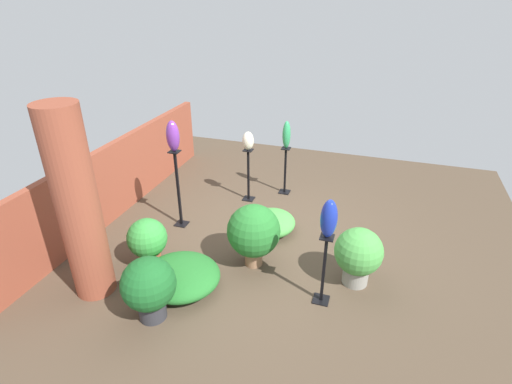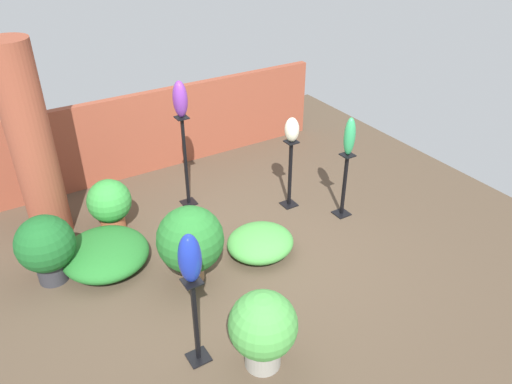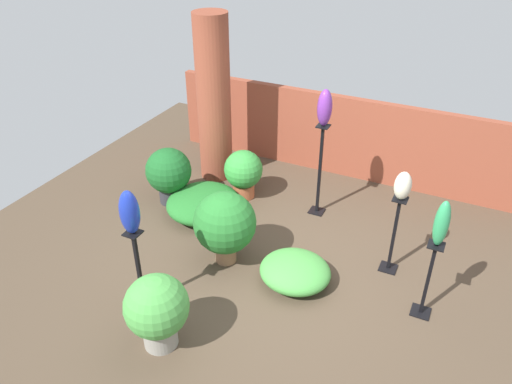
{
  "view_description": "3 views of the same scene",
  "coord_description": "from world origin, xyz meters",
  "px_view_note": "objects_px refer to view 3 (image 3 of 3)",
  "views": [
    {
      "loc": [
        -4.98,
        -1.53,
        3.53
      ],
      "look_at": [
        0.11,
        0.14,
        0.75
      ],
      "focal_mm": 28.0,
      "sensor_mm": 36.0,
      "label": 1
    },
    {
      "loc": [
        -2.29,
        -4.12,
        3.8
      ],
      "look_at": [
        0.28,
        0.07,
        0.79
      ],
      "focal_mm": 35.0,
      "sensor_mm": 36.0,
      "label": 2
    },
    {
      "loc": [
        1.74,
        -4.15,
        3.88
      ],
      "look_at": [
        -0.29,
        0.04,
        1.0
      ],
      "focal_mm": 35.0,
      "sensor_mm": 36.0,
      "label": 3
    }
  ],
  "objects_px": {
    "potted_plant_mid_right": "(157,309)",
    "art_vase_jade": "(442,224)",
    "pedestal_ivory": "(393,238)",
    "pedestal_violet": "(320,174)",
    "art_vase_cobalt": "(130,212)",
    "potted_plant_front_right": "(243,172)",
    "brick_pillar": "(214,100)",
    "potted_plant_walkway_edge": "(169,173)",
    "pedestal_cobalt": "(139,273)",
    "art_vase_violet": "(325,108)",
    "pedestal_jade": "(427,283)",
    "potted_plant_front_left": "(225,224)",
    "art_vase_ivory": "(403,186)"
  },
  "relations": [
    {
      "from": "potted_plant_mid_right",
      "to": "art_vase_jade",
      "type": "bearing_deg",
      "value": 34.61
    },
    {
      "from": "pedestal_ivory",
      "to": "pedestal_violet",
      "type": "xyz_separation_m",
      "value": [
        -1.18,
        0.77,
        0.15
      ]
    },
    {
      "from": "art_vase_cobalt",
      "to": "potted_plant_mid_right",
      "type": "xyz_separation_m",
      "value": [
        0.48,
        -0.37,
        -0.74
      ]
    },
    {
      "from": "pedestal_ivory",
      "to": "art_vase_cobalt",
      "type": "relative_size",
      "value": 2.03
    },
    {
      "from": "pedestal_violet",
      "to": "potted_plant_mid_right",
      "type": "distance_m",
      "value": 2.94
    },
    {
      "from": "pedestal_ivory",
      "to": "potted_plant_front_right",
      "type": "height_order",
      "value": "pedestal_ivory"
    },
    {
      "from": "brick_pillar",
      "to": "pedestal_ivory",
      "type": "height_order",
      "value": "brick_pillar"
    },
    {
      "from": "art_vase_cobalt",
      "to": "art_vase_jade",
      "type": "bearing_deg",
      "value": 23.43
    },
    {
      "from": "potted_plant_mid_right",
      "to": "potted_plant_walkway_edge",
      "type": "height_order",
      "value": "potted_plant_walkway_edge"
    },
    {
      "from": "pedestal_ivory",
      "to": "pedestal_cobalt",
      "type": "xyz_separation_m",
      "value": [
        -2.25,
        -1.74,
        -0.01
      ]
    },
    {
      "from": "art_vase_jade",
      "to": "art_vase_cobalt",
      "type": "relative_size",
      "value": 1.05
    },
    {
      "from": "art_vase_cobalt",
      "to": "pedestal_ivory",
      "type": "bearing_deg",
      "value": 37.81
    },
    {
      "from": "pedestal_violet",
      "to": "art_vase_violet",
      "type": "height_order",
      "value": "art_vase_violet"
    },
    {
      "from": "pedestal_jade",
      "to": "potted_plant_mid_right",
      "type": "bearing_deg",
      "value": -145.39
    },
    {
      "from": "art_vase_cobalt",
      "to": "potted_plant_mid_right",
      "type": "relative_size",
      "value": 0.6
    },
    {
      "from": "art_vase_violet",
      "to": "potted_plant_front_left",
      "type": "bearing_deg",
      "value": -113.08
    },
    {
      "from": "art_vase_jade",
      "to": "art_vase_cobalt",
      "type": "distance_m",
      "value": 2.97
    },
    {
      "from": "pedestal_jade",
      "to": "pedestal_cobalt",
      "type": "bearing_deg",
      "value": -156.57
    },
    {
      "from": "brick_pillar",
      "to": "potted_plant_front_left",
      "type": "relative_size",
      "value": 2.67
    },
    {
      "from": "art_vase_jade",
      "to": "potted_plant_walkway_edge",
      "type": "bearing_deg",
      "value": 169.35
    },
    {
      "from": "pedestal_ivory",
      "to": "pedestal_violet",
      "type": "distance_m",
      "value": 1.42
    },
    {
      "from": "brick_pillar",
      "to": "pedestal_jade",
      "type": "distance_m",
      "value": 3.89
    },
    {
      "from": "pedestal_ivory",
      "to": "art_vase_violet",
      "type": "bearing_deg",
      "value": 146.71
    },
    {
      "from": "brick_pillar",
      "to": "potted_plant_mid_right",
      "type": "relative_size",
      "value": 3.03
    },
    {
      "from": "art_vase_violet",
      "to": "potted_plant_front_right",
      "type": "height_order",
      "value": "art_vase_violet"
    },
    {
      "from": "art_vase_ivory",
      "to": "art_vase_jade",
      "type": "relative_size",
      "value": 0.65
    },
    {
      "from": "pedestal_violet",
      "to": "art_vase_cobalt",
      "type": "distance_m",
      "value": 2.8
    },
    {
      "from": "pedestal_violet",
      "to": "potted_plant_front_left",
      "type": "xyz_separation_m",
      "value": [
        -0.63,
        -1.47,
        -0.06
      ]
    },
    {
      "from": "pedestal_cobalt",
      "to": "potted_plant_mid_right",
      "type": "relative_size",
      "value": 1.18
    },
    {
      "from": "art_vase_violet",
      "to": "potted_plant_front_left",
      "type": "xyz_separation_m",
      "value": [
        -0.63,
        -1.47,
        -1.0
      ]
    },
    {
      "from": "pedestal_ivory",
      "to": "potted_plant_walkway_edge",
      "type": "relative_size",
      "value": 1.2
    },
    {
      "from": "art_vase_cobalt",
      "to": "potted_plant_walkway_edge",
      "type": "xyz_separation_m",
      "value": [
        -0.9,
        1.86,
        -0.73
      ]
    },
    {
      "from": "art_vase_ivory",
      "to": "art_vase_violet",
      "type": "xyz_separation_m",
      "value": [
        -1.18,
        0.77,
        0.4
      ]
    },
    {
      "from": "brick_pillar",
      "to": "potted_plant_walkway_edge",
      "type": "xyz_separation_m",
      "value": [
        -0.21,
        -0.96,
        -0.76
      ]
    },
    {
      "from": "brick_pillar",
      "to": "potted_plant_front_left",
      "type": "distance_m",
      "value": 2.23
    },
    {
      "from": "pedestal_jade",
      "to": "art_vase_violet",
      "type": "relative_size",
      "value": 1.89
    },
    {
      "from": "art_vase_violet",
      "to": "art_vase_cobalt",
      "type": "bearing_deg",
      "value": -113.07
    },
    {
      "from": "brick_pillar",
      "to": "art_vase_cobalt",
      "type": "distance_m",
      "value": 2.91
    },
    {
      "from": "pedestal_violet",
      "to": "art_vase_violet",
      "type": "distance_m",
      "value": 0.94
    },
    {
      "from": "brick_pillar",
      "to": "art_vase_jade",
      "type": "relative_size",
      "value": 4.88
    },
    {
      "from": "potted_plant_mid_right",
      "to": "brick_pillar",
      "type": "bearing_deg",
      "value": 110.31
    },
    {
      "from": "pedestal_cobalt",
      "to": "potted_plant_mid_right",
      "type": "distance_m",
      "value": 0.61
    },
    {
      "from": "brick_pillar",
      "to": "pedestal_jade",
      "type": "relative_size",
      "value": 2.72
    },
    {
      "from": "pedestal_cobalt",
      "to": "art_vase_ivory",
      "type": "height_order",
      "value": "art_vase_ivory"
    },
    {
      "from": "brick_pillar",
      "to": "pedestal_ivory",
      "type": "relative_size",
      "value": 2.51
    },
    {
      "from": "pedestal_jade",
      "to": "potted_plant_walkway_edge",
      "type": "xyz_separation_m",
      "value": [
        -3.63,
        0.68,
        0.06
      ]
    },
    {
      "from": "brick_pillar",
      "to": "pedestal_violet",
      "type": "height_order",
      "value": "brick_pillar"
    },
    {
      "from": "art_vase_cobalt",
      "to": "potted_plant_front_right",
      "type": "distance_m",
      "value": 2.56
    },
    {
      "from": "art_vase_jade",
      "to": "potted_plant_front_left",
      "type": "xyz_separation_m",
      "value": [
        -2.28,
        -0.14,
        -0.62
      ]
    },
    {
      "from": "art_vase_ivory",
      "to": "art_vase_jade",
      "type": "height_order",
      "value": "art_vase_jade"
    }
  ]
}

